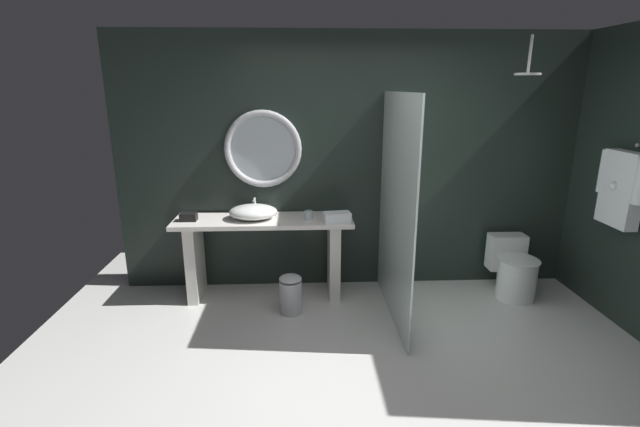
% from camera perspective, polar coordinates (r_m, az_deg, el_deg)
% --- Properties ---
extents(ground_plane, '(5.76, 5.76, 0.00)m').
position_cam_1_polar(ground_plane, '(3.41, 7.61, -21.67)').
color(ground_plane, silver).
extents(back_wall_panel, '(4.80, 0.10, 2.60)m').
position_cam_1_polar(back_wall_panel, '(4.65, 4.17, 6.29)').
color(back_wall_panel, '#1E2823').
rests_on(back_wall_panel, ground_plane).
extents(vanity_counter, '(1.75, 0.50, 0.82)m').
position_cam_1_polar(vanity_counter, '(4.52, -7.10, -4.16)').
color(vanity_counter, silver).
rests_on(vanity_counter, ground_plane).
extents(vessel_sink, '(0.47, 0.39, 0.17)m').
position_cam_1_polar(vessel_sink, '(4.42, -8.51, 0.21)').
color(vessel_sink, white).
rests_on(vessel_sink, vanity_counter).
extents(tumbler_cup, '(0.08, 0.08, 0.08)m').
position_cam_1_polar(tumbler_cup, '(4.36, -1.47, -0.21)').
color(tumbler_cup, silver).
rests_on(tumbler_cup, vanity_counter).
extents(tissue_box, '(0.16, 0.11, 0.08)m').
position_cam_1_polar(tissue_box, '(4.50, -16.39, -0.41)').
color(tissue_box, black).
rests_on(tissue_box, vanity_counter).
extents(round_wall_mirror, '(0.77, 0.07, 0.77)m').
position_cam_1_polar(round_wall_mirror, '(4.52, -7.28, 8.12)').
color(round_wall_mirror, '#B7B7BC').
extents(shower_glass_panel, '(0.02, 1.42, 2.03)m').
position_cam_1_polar(shower_glass_panel, '(4.03, 9.61, 0.45)').
color(shower_glass_panel, silver).
rests_on(shower_glass_panel, ground_plane).
extents(rain_shower_head, '(0.22, 0.22, 0.33)m').
position_cam_1_polar(rain_shower_head, '(4.49, 24.96, 16.13)').
color(rain_shower_head, '#B7B7BC').
extents(hanging_bathrobe, '(0.20, 0.56, 0.71)m').
position_cam_1_polar(hanging_bathrobe, '(4.62, 34.05, 2.96)').
color(hanging_bathrobe, '#B7B7BC').
extents(toilet, '(0.39, 0.59, 0.58)m').
position_cam_1_polar(toilet, '(5.00, 23.41, -6.60)').
color(toilet, white).
rests_on(toilet, ground_plane).
extents(waste_bin, '(0.21, 0.21, 0.38)m').
position_cam_1_polar(waste_bin, '(4.29, -3.76, -10.17)').
color(waste_bin, '#B7B7BC').
rests_on(waste_bin, ground_plane).
extents(folded_hand_towel, '(0.27, 0.18, 0.10)m').
position_cam_1_polar(folded_hand_towel, '(4.27, 2.19, -0.48)').
color(folded_hand_towel, white).
rests_on(folded_hand_towel, vanity_counter).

